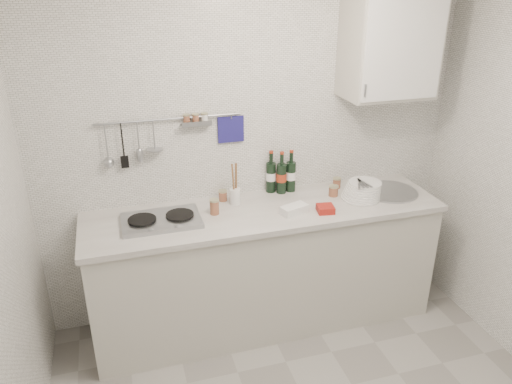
% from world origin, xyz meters
% --- Properties ---
extents(back_wall, '(3.00, 0.02, 2.50)m').
position_xyz_m(back_wall, '(0.00, 1.40, 1.25)').
color(back_wall, silver).
rests_on(back_wall, floor).
extents(counter, '(2.44, 0.64, 0.96)m').
position_xyz_m(counter, '(0.01, 1.10, 0.43)').
color(counter, '#B6B3A8').
rests_on(counter, floor).
extents(wall_rail, '(0.98, 0.09, 0.34)m').
position_xyz_m(wall_rail, '(-0.60, 1.37, 1.43)').
color(wall_rail, '#93969B').
rests_on(wall_rail, back_wall).
extents(wall_cabinet, '(0.60, 0.38, 0.70)m').
position_xyz_m(wall_cabinet, '(0.90, 1.22, 1.95)').
color(wall_cabinet, '#B6B3A8').
rests_on(wall_cabinet, back_wall).
extents(plate_stack_hob, '(0.26, 0.25, 0.02)m').
position_xyz_m(plate_stack_hob, '(-0.76, 1.12, 0.93)').
color(plate_stack_hob, '#5489BE').
rests_on(plate_stack_hob, counter).
extents(plate_stack_sink, '(0.30, 0.28, 0.12)m').
position_xyz_m(plate_stack_sink, '(0.72, 1.08, 0.97)').
color(plate_stack_sink, white).
rests_on(plate_stack_sink, counter).
extents(wine_bottles, '(0.22, 0.11, 0.31)m').
position_xyz_m(wine_bottles, '(0.19, 1.34, 1.07)').
color(wine_bottles, black).
rests_on(wine_bottles, counter).
extents(butter_dish, '(0.20, 0.14, 0.05)m').
position_xyz_m(butter_dish, '(0.16, 0.98, 0.95)').
color(butter_dish, white).
rests_on(butter_dish, counter).
extents(strawberry_punnet, '(0.12, 0.12, 0.05)m').
position_xyz_m(strawberry_punnet, '(0.37, 0.94, 0.94)').
color(strawberry_punnet, '#AD2813').
rests_on(strawberry_punnet, counter).
extents(utensil_crock, '(0.07, 0.07, 0.31)m').
position_xyz_m(utensil_crock, '(-0.18, 1.24, 0.99)').
color(utensil_crock, white).
rests_on(utensil_crock, counter).
extents(jar_a, '(0.06, 0.06, 0.08)m').
position_xyz_m(jar_a, '(-0.25, 1.31, 0.96)').
color(jar_a, brown).
rests_on(jar_a, counter).
extents(jar_b, '(0.06, 0.06, 0.08)m').
position_xyz_m(jar_b, '(0.62, 1.29, 0.96)').
color(jar_b, brown).
rests_on(jar_b, counter).
extents(jar_c, '(0.07, 0.07, 0.08)m').
position_xyz_m(jar_c, '(0.53, 1.16, 0.96)').
color(jar_c, brown).
rests_on(jar_c, counter).
extents(jar_d, '(0.06, 0.06, 0.10)m').
position_xyz_m(jar_d, '(-0.35, 1.12, 0.97)').
color(jar_d, brown).
rests_on(jar_d, counter).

